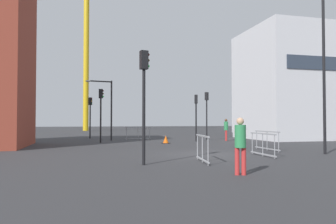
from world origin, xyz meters
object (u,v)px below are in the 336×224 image
Objects in this scene: pedestrian_walking at (240,141)px; traffic_cone_on_verge at (166,140)px; traffic_light_corner at (144,89)px; traffic_light_far at (196,110)px; streetlamp_tall at (321,49)px; traffic_light_island at (90,111)px; streetlamp_short at (107,103)px; traffic_light_crosswalk at (101,107)px; traffic_light_verge at (207,108)px; construction_crane at (84,38)px; pedestrian_waiting at (226,128)px.

pedestrian_walking is 13.97m from traffic_cone_on_verge.
traffic_light_corner is 14.04m from traffic_light_far.
pedestrian_walking is at bearing -145.38° from streetlamp_tall.
streetlamp_tall is 15.90× the size of traffic_cone_on_verge.
streetlamp_tall is 2.39× the size of traffic_light_island.
pedestrian_walking is at bearing -94.13° from traffic_cone_on_verge.
streetlamp_short reaches higher than traffic_light_crosswalk.
streetlamp_tall reaches higher than traffic_light_verge.
traffic_light_island is at bearing 96.95° from traffic_light_crosswalk.
traffic_light_crosswalk reaches higher than pedestrian_walking.
traffic_light_verge is at bearing 11.31° from traffic_light_crosswalk.
construction_crane is 6.11× the size of traffic_light_island.
pedestrian_waiting is at bearing -0.23° from traffic_light_crosswalk.
streetlamp_short is at bearing 164.55° from pedestrian_waiting.
traffic_light_verge is at bearing 72.36° from pedestrian_walking.
streetlamp_short is 8.74× the size of traffic_cone_on_verge.
traffic_light_corner is (0.51, -15.49, -0.30)m from streetlamp_short.
pedestrian_walking is at bearing -49.88° from traffic_light_corner.
streetlamp_tall is 5.23× the size of pedestrian_walking.
traffic_light_corner is 2.36× the size of pedestrian_waiting.
streetlamp_tall is at bearing -75.04° from traffic_light_far.
traffic_light_crosswalk is 7.47m from traffic_light_far.
pedestrian_waiting is at bearing -62.34° from traffic_light_verge.
traffic_light_corner is at bearing -86.28° from construction_crane.
traffic_light_island is 12.62m from pedestrian_waiting.
traffic_cone_on_verge is (1.01, 13.92, -0.76)m from pedestrian_walking.
streetlamp_tall is 2.26× the size of traffic_light_crosswalk.
traffic_light_verge is 9.39m from traffic_light_crosswalk.
construction_crane reaches higher than traffic_cone_on_verge.
construction_crane is 33.32m from traffic_light_verge.
pedestrian_waiting is (6.60, 15.78, 0.04)m from pedestrian_walking.
construction_crane reaches higher than traffic_light_crosswalk.
traffic_light_crosswalk reaches higher than pedestrian_waiting.
traffic_light_corner is at bearing 130.12° from pedestrian_walking.
traffic_light_verge is (8.61, -0.77, -0.38)m from streetlamp_short.
traffic_light_verge is 16.80m from traffic_light_corner.
streetlamp_tall is (12.06, -41.76, -10.34)m from construction_crane.
traffic_light_verge is 1.09× the size of traffic_light_island.
traffic_light_island is 6.64× the size of traffic_cone_on_verge.
streetlamp_short is 2.77× the size of pedestrian_waiting.
streetlamp_tall reaches higher than pedestrian_walking.
streetlamp_short is 15.50m from traffic_light_corner.
traffic_light_corner reaches higher than traffic_light_verge.
pedestrian_walking is 17.11m from pedestrian_waiting.
traffic_cone_on_verge is at bearing -140.92° from traffic_light_verge.
streetlamp_short is 1.35× the size of traffic_light_far.
traffic_light_corner is at bearing -88.11° from streetlamp_short.
traffic_light_crosswalk is at bearing 179.77° from pedestrian_waiting.
traffic_cone_on_verge is (5.33, -7.99, -2.31)m from traffic_light_island.
streetlamp_tall is 9.23m from pedestrian_walking.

